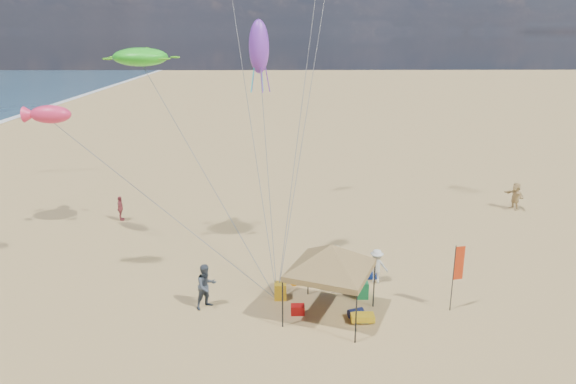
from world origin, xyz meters
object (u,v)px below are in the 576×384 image
(canopy_tent, at_px, (331,247))
(cooler_blue, at_px, (371,274))
(person_near_a, at_px, (335,264))
(person_near_b, at_px, (206,286))
(feather_flag, at_px, (458,267))
(chair_yellow, at_px, (280,291))
(person_far_a, at_px, (120,208))
(cooler_red, at_px, (298,310))
(person_far_c, at_px, (515,196))
(beach_cart, at_px, (363,317))
(person_near_c, at_px, (376,266))
(chair_green, at_px, (362,290))

(canopy_tent, bearing_deg, cooler_blue, 56.49)
(person_near_a, bearing_deg, person_near_b, -2.80)
(feather_flag, height_order, chair_yellow, feather_flag)
(person_far_a, bearing_deg, cooler_red, -148.45)
(person_near_b, xyz_separation_m, person_far_c, (17.87, 12.18, -0.07))
(beach_cart, bearing_deg, chair_yellow, 148.50)
(person_near_b, bearing_deg, person_far_a, 81.82)
(chair_yellow, relative_size, person_near_a, 0.37)
(person_far_c, bearing_deg, cooler_red, -66.54)
(chair_yellow, relative_size, person_near_c, 0.44)
(person_near_b, bearing_deg, person_near_a, -19.44)
(chair_green, distance_m, person_near_b, 6.51)
(feather_flag, height_order, person_near_a, feather_flag)
(canopy_tent, bearing_deg, chair_yellow, 142.32)
(cooler_blue, xyz_separation_m, person_near_c, (0.12, -0.45, 0.60))
(chair_green, bearing_deg, cooler_blue, 68.49)
(chair_yellow, height_order, beach_cart, chair_yellow)
(feather_flag, relative_size, person_far_c, 1.62)
(feather_flag, distance_m, chair_yellow, 7.24)
(person_near_a, bearing_deg, chair_yellow, 5.70)
(feather_flag, bearing_deg, person_far_a, 146.41)
(cooler_blue, height_order, person_near_a, person_near_a)
(beach_cart, xyz_separation_m, person_near_a, (-0.74, 3.28, 0.73))
(canopy_tent, bearing_deg, chair_green, 45.65)
(feather_flag, distance_m, person_near_c, 3.85)
(feather_flag, bearing_deg, chair_green, 162.35)
(person_near_a, height_order, person_far_a, person_near_a)
(cooler_blue, xyz_separation_m, chair_yellow, (-4.16, -1.88, 0.16))
(beach_cart, xyz_separation_m, person_far_a, (-12.62, 11.79, 0.55))
(beach_cart, xyz_separation_m, person_near_c, (1.11, 3.37, 0.59))
(chair_yellow, distance_m, beach_cart, 3.72)
(feather_flag, distance_m, beach_cart, 4.27)
(cooler_red, distance_m, chair_green, 3.07)
(canopy_tent, height_order, person_far_c, canopy_tent)
(feather_flag, bearing_deg, person_near_c, 137.26)
(person_near_b, distance_m, person_far_a, 12.34)
(person_far_a, relative_size, person_far_c, 0.86)
(cooler_red, bearing_deg, feather_flag, 1.89)
(canopy_tent, relative_size, person_far_c, 3.04)
(cooler_blue, relative_size, person_near_a, 0.29)
(beach_cart, height_order, person_near_b, person_near_b)
(cooler_red, xyz_separation_m, beach_cart, (2.49, -0.66, 0.01))
(canopy_tent, relative_size, chair_yellow, 7.54)
(person_near_a, bearing_deg, cooler_red, 33.26)
(chair_green, xyz_separation_m, person_far_a, (-12.89, 9.79, 0.40))
(chair_green, bearing_deg, feather_flag, -17.65)
(cooler_red, xyz_separation_m, person_far_c, (14.20, 12.79, 0.68))
(canopy_tent, distance_m, beach_cart, 3.04)
(chair_green, height_order, person_near_a, person_near_a)
(chair_green, relative_size, chair_yellow, 1.00)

